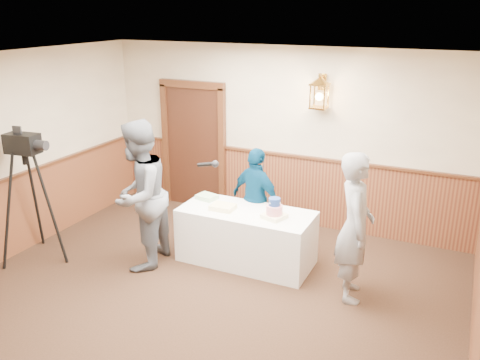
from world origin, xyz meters
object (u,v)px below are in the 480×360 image
(tiered_cake, at_px, (274,210))
(baker, at_px, (355,227))
(display_table, at_px, (246,236))
(tv_camera_rig, at_px, (31,205))
(interviewer, at_px, (139,196))
(assistant_p, at_px, (256,200))
(sheet_cake_yellow, at_px, (223,207))
(sheet_cake_green, at_px, (207,197))

(tiered_cake, bearing_deg, baker, -10.21)
(display_table, distance_m, tiered_cake, 0.65)
(baker, distance_m, tv_camera_rig, 4.28)
(interviewer, height_order, assistant_p, interviewer)
(display_table, xyz_separation_m, tv_camera_rig, (-2.68, -1.14, 0.43))
(display_table, bearing_deg, tv_camera_rig, -156.95)
(sheet_cake_yellow, distance_m, sheet_cake_green, 0.46)
(interviewer, bearing_deg, display_table, 110.75)
(tiered_cake, bearing_deg, assistant_p, 132.60)
(sheet_cake_yellow, bearing_deg, baker, -5.62)
(tiered_cake, bearing_deg, tv_camera_rig, -160.90)
(assistant_p, height_order, tv_camera_rig, tv_camera_rig)
(display_table, relative_size, sheet_cake_yellow, 5.68)
(interviewer, relative_size, assistant_p, 1.33)
(assistant_p, bearing_deg, baker, 176.11)
(baker, bearing_deg, interviewer, 81.07)
(sheet_cake_yellow, height_order, sheet_cake_green, sheet_cake_yellow)
(sheet_cake_green, bearing_deg, tiered_cake, -11.89)
(tiered_cake, distance_m, interviewer, 1.77)
(sheet_cake_green, relative_size, baker, 0.15)
(sheet_cake_green, xyz_separation_m, assistant_p, (0.65, 0.28, -0.03))
(sheet_cake_green, bearing_deg, assistant_p, 23.24)
(sheet_cake_yellow, distance_m, tv_camera_rig, 2.60)
(tv_camera_rig, bearing_deg, assistant_p, 23.65)
(sheet_cake_yellow, bearing_deg, interviewer, -147.46)
(display_table, bearing_deg, assistant_p, 95.87)
(display_table, relative_size, sheet_cake_green, 6.70)
(display_table, height_order, tiered_cake, tiered_cake)
(sheet_cake_green, relative_size, interviewer, 0.13)
(assistant_p, bearing_deg, display_table, 116.48)
(tiered_cake, relative_size, baker, 0.18)
(display_table, xyz_separation_m, baker, (1.51, -0.26, 0.53))
(tiered_cake, height_order, sheet_cake_green, tiered_cake)
(sheet_cake_green, height_order, baker, baker)
(sheet_cake_yellow, relative_size, assistant_p, 0.21)
(baker, height_order, assistant_p, baker)
(tiered_cake, distance_m, sheet_cake_green, 1.14)
(tiered_cake, relative_size, sheet_cake_green, 1.25)
(display_table, height_order, assistant_p, assistant_p)
(sheet_cake_green, distance_m, interviewer, 1.03)
(baker, bearing_deg, display_table, 62.73)
(tiered_cake, distance_m, tv_camera_rig, 3.29)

